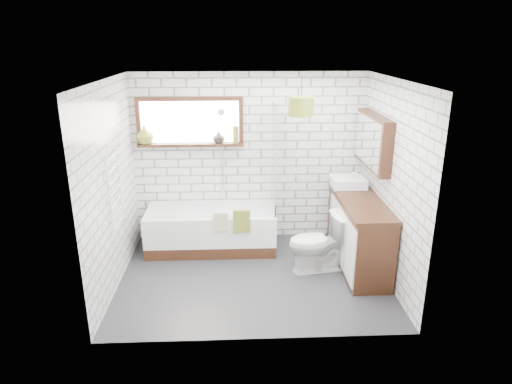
{
  "coord_description": "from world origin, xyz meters",
  "views": [
    {
      "loc": [
        -0.2,
        -5.26,
        2.96
      ],
      "look_at": [
        0.05,
        0.25,
        1.08
      ],
      "focal_mm": 32.0,
      "sensor_mm": 36.0,
      "label": 1
    }
  ],
  "objects_px": {
    "toilet": "(318,243)",
    "basin": "(348,182)",
    "pendant": "(301,106)",
    "bathtub": "(211,229)",
    "vanity": "(358,232)"
  },
  "relations": [
    {
      "from": "vanity",
      "to": "toilet",
      "type": "distance_m",
      "value": 0.59
    },
    {
      "from": "bathtub",
      "to": "toilet",
      "type": "bearing_deg",
      "value": -27.53
    },
    {
      "from": "toilet",
      "to": "vanity",
      "type": "bearing_deg",
      "value": 95.18
    },
    {
      "from": "basin",
      "to": "pendant",
      "type": "distance_m",
      "value": 1.3
    },
    {
      "from": "basin",
      "to": "pendant",
      "type": "height_order",
      "value": "pendant"
    },
    {
      "from": "basin",
      "to": "pendant",
      "type": "xyz_separation_m",
      "value": [
        -0.72,
        -0.12,
        1.08
      ]
    },
    {
      "from": "basin",
      "to": "toilet",
      "type": "xyz_separation_m",
      "value": [
        -0.51,
        -0.64,
        -0.63
      ]
    },
    {
      "from": "basin",
      "to": "toilet",
      "type": "distance_m",
      "value": 1.03
    },
    {
      "from": "toilet",
      "to": "pendant",
      "type": "height_order",
      "value": "pendant"
    },
    {
      "from": "bathtub",
      "to": "vanity",
      "type": "bearing_deg",
      "value": -16.8
    },
    {
      "from": "vanity",
      "to": "toilet",
      "type": "xyz_separation_m",
      "value": [
        -0.57,
        -0.14,
        -0.08
      ]
    },
    {
      "from": "vanity",
      "to": "toilet",
      "type": "height_order",
      "value": "vanity"
    },
    {
      "from": "vanity",
      "to": "basin",
      "type": "distance_m",
      "value": 0.74
    },
    {
      "from": "pendant",
      "to": "toilet",
      "type": "bearing_deg",
      "value": -68.6
    },
    {
      "from": "toilet",
      "to": "basin",
      "type": "bearing_deg",
      "value": 132.7
    }
  ]
}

